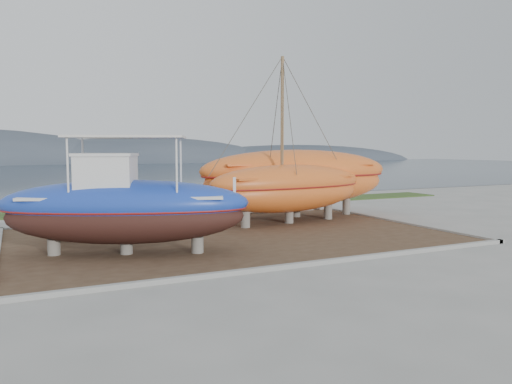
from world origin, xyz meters
name	(u,v)px	position (x,y,z in m)	size (l,w,h in m)	color
ground	(276,254)	(0.00, 0.00, 0.00)	(140.00, 140.00, 0.00)	gray
dirt_patch	(233,236)	(0.00, 4.00, 0.03)	(18.00, 12.00, 0.06)	#422D1E
curb_frame	(233,235)	(0.00, 4.00, 0.07)	(18.60, 12.60, 0.15)	gray
grass_strip	(162,208)	(0.00, 15.50, 0.04)	(44.00, 3.00, 0.08)	#284219
sea	(72,172)	(0.00, 70.00, 0.00)	(260.00, 100.00, 0.04)	#1A2835
mountain_ridge	(50,163)	(0.00, 125.00, 0.00)	(200.00, 36.00, 20.00)	#333D49
blue_caique	(125,195)	(-4.93, 2.13, 2.16)	(8.74, 2.73, 4.21)	#1C3EB1
white_dinghy	(91,223)	(-5.58, 6.39, 0.64)	(3.88, 1.46, 1.17)	silver
orange_sailboat	(289,141)	(3.98, 6.05, 4.17)	(9.02, 2.66, 8.22)	orange
orange_bare_hull	(296,184)	(5.48, 7.88, 1.85)	(10.94, 3.28, 3.59)	orange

